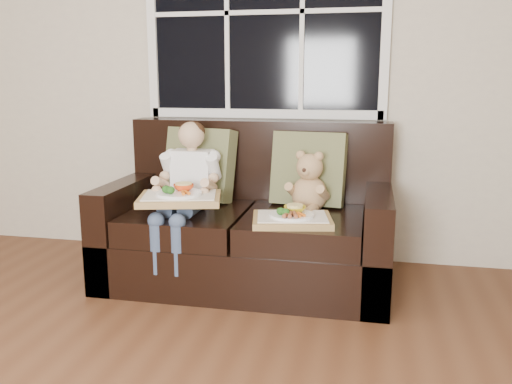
% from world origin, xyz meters
% --- Properties ---
extents(window_back, '(1.62, 0.04, 1.37)m').
position_xyz_m(window_back, '(0.57, 2.48, 1.65)').
color(window_back, black).
rests_on(window_back, room_walls).
extents(loveseat, '(1.70, 0.92, 0.96)m').
position_xyz_m(loveseat, '(0.57, 2.02, 0.31)').
color(loveseat, black).
rests_on(loveseat, ground).
extents(pillow_left, '(0.50, 0.32, 0.48)m').
position_xyz_m(pillow_left, '(0.21, 2.17, 0.68)').
color(pillow_left, '#686B42').
rests_on(pillow_left, loveseat).
extents(pillow_right, '(0.47, 0.25, 0.47)m').
position_xyz_m(pillow_right, '(0.92, 2.17, 0.68)').
color(pillow_right, '#686B42').
rests_on(pillow_right, loveseat).
extents(child, '(0.36, 0.59, 0.80)m').
position_xyz_m(child, '(0.22, 1.90, 0.63)').
color(child, white).
rests_on(child, loveseat).
extents(teddy_bear, '(0.25, 0.30, 0.38)m').
position_xyz_m(teddy_bear, '(0.94, 2.01, 0.60)').
color(teddy_bear, tan).
rests_on(teddy_bear, loveseat).
extents(tray_left, '(0.52, 0.45, 0.10)m').
position_xyz_m(tray_left, '(0.25, 1.68, 0.58)').
color(tray_left, '#A07F48').
rests_on(tray_left, child).
extents(tray_right, '(0.48, 0.40, 0.10)m').
position_xyz_m(tray_right, '(0.88, 1.71, 0.48)').
color(tray_right, '#A07F48').
rests_on(tray_right, loveseat).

